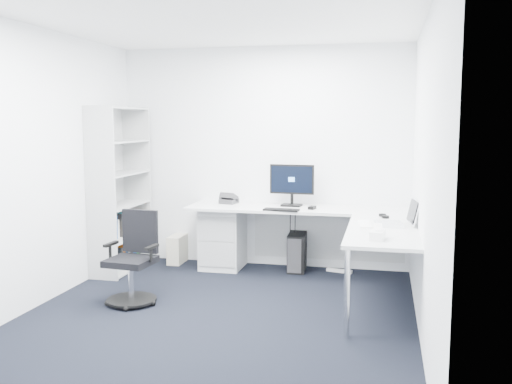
% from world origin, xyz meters
% --- Properties ---
extents(ground, '(4.20, 4.20, 0.00)m').
position_xyz_m(ground, '(0.00, 0.00, 0.00)').
color(ground, black).
extents(ceiling, '(4.20, 4.20, 0.00)m').
position_xyz_m(ceiling, '(0.00, 0.00, 2.70)').
color(ceiling, white).
extents(wall_back, '(3.60, 0.02, 2.70)m').
position_xyz_m(wall_back, '(0.00, 2.10, 1.35)').
color(wall_back, white).
rests_on(wall_back, ground).
extents(wall_front, '(3.60, 0.02, 2.70)m').
position_xyz_m(wall_front, '(0.00, -2.10, 1.35)').
color(wall_front, white).
rests_on(wall_front, ground).
extents(wall_left, '(0.02, 4.20, 2.70)m').
position_xyz_m(wall_left, '(-1.80, 0.00, 1.35)').
color(wall_left, white).
rests_on(wall_left, ground).
extents(wall_right, '(0.02, 4.20, 2.70)m').
position_xyz_m(wall_right, '(1.80, 0.00, 1.35)').
color(wall_right, white).
rests_on(wall_right, ground).
extents(l_desk, '(2.71, 1.52, 0.79)m').
position_xyz_m(l_desk, '(0.55, 1.40, 0.40)').
color(l_desk, silver).
rests_on(l_desk, ground).
extents(drawer_pedestal, '(0.48, 0.60, 0.74)m').
position_xyz_m(drawer_pedestal, '(-0.44, 1.85, 0.37)').
color(drawer_pedestal, silver).
rests_on(drawer_pedestal, ground).
extents(bookshelf, '(0.38, 0.99, 1.97)m').
position_xyz_m(bookshelf, '(-1.62, 1.45, 0.99)').
color(bookshelf, '#B0B3B3').
rests_on(bookshelf, ground).
extents(task_chair, '(0.56, 0.56, 0.91)m').
position_xyz_m(task_chair, '(-0.94, 0.26, 0.46)').
color(task_chair, black).
rests_on(task_chair, ground).
extents(black_pc_tower, '(0.23, 0.47, 0.45)m').
position_xyz_m(black_pc_tower, '(0.47, 1.90, 0.23)').
color(black_pc_tower, black).
rests_on(black_pc_tower, ground).
extents(beige_pc_tower, '(0.17, 0.37, 0.35)m').
position_xyz_m(beige_pc_tower, '(-1.08, 1.93, 0.18)').
color(beige_pc_tower, beige).
rests_on(beige_pc_tower, ground).
extents(power_strip, '(0.32, 0.13, 0.04)m').
position_xyz_m(power_strip, '(0.98, 1.90, 0.02)').
color(power_strip, white).
rests_on(power_strip, ground).
extents(monitor, '(0.54, 0.20, 0.51)m').
position_xyz_m(monitor, '(0.41, 1.84, 1.05)').
color(monitor, black).
rests_on(monitor, l_desk).
extents(black_keyboard, '(0.41, 0.17, 0.02)m').
position_xyz_m(black_keyboard, '(0.35, 1.47, 0.80)').
color(black_keyboard, black).
rests_on(black_keyboard, l_desk).
extents(mouse, '(0.09, 0.12, 0.03)m').
position_xyz_m(mouse, '(0.68, 1.65, 0.81)').
color(mouse, black).
rests_on(mouse, l_desk).
extents(desk_phone, '(0.23, 0.23, 0.13)m').
position_xyz_m(desk_phone, '(-0.38, 1.88, 0.86)').
color(desk_phone, '#2F2F32').
rests_on(desk_phone, l_desk).
extents(laptop, '(0.42, 0.42, 0.27)m').
position_xyz_m(laptop, '(1.53, 0.82, 0.93)').
color(laptop, silver).
rests_on(laptop, l_desk).
extents(white_keyboard, '(0.16, 0.41, 0.01)m').
position_xyz_m(white_keyboard, '(1.30, 0.78, 0.80)').
color(white_keyboard, white).
rests_on(white_keyboard, l_desk).
extents(headphones, '(0.16, 0.20, 0.05)m').
position_xyz_m(headphones, '(1.48, 1.27, 0.82)').
color(headphones, black).
rests_on(headphones, l_desk).
extents(orange_fruit, '(0.07, 0.07, 0.07)m').
position_xyz_m(orange_fruit, '(1.43, 0.38, 0.83)').
color(orange_fruit, orange).
rests_on(orange_fruit, l_desk).
extents(tissue_box, '(0.14, 0.23, 0.08)m').
position_xyz_m(tissue_box, '(1.44, 0.11, 0.83)').
color(tissue_box, white).
rests_on(tissue_box, l_desk).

